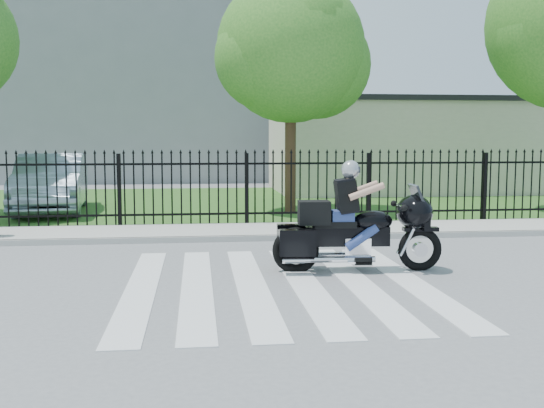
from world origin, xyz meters
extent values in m
plane|color=slate|center=(0.00, 0.00, 0.00)|extent=(120.00, 120.00, 0.00)
cube|color=#ADAAA3|center=(0.00, 5.00, 0.06)|extent=(40.00, 2.00, 0.12)
cube|color=#ADAAA3|center=(0.00, 4.00, 0.06)|extent=(40.00, 0.12, 0.12)
cube|color=#275B1F|center=(0.00, 12.00, 0.01)|extent=(40.00, 12.00, 0.02)
cube|color=black|center=(0.00, 6.00, 0.35)|extent=(26.00, 0.04, 0.05)
cube|color=black|center=(0.00, 6.00, 1.55)|extent=(26.00, 0.04, 0.05)
cylinder|color=#382316|center=(1.50, 9.00, 2.08)|extent=(0.32, 0.32, 4.16)
sphere|color=#2B6D1F|center=(1.50, 9.00, 4.68)|extent=(4.20, 4.20, 4.20)
cube|color=beige|center=(7.00, 16.00, 1.75)|extent=(10.00, 6.00, 3.50)
cube|color=black|center=(7.00, 16.00, 3.60)|extent=(10.20, 6.20, 0.20)
cube|color=gray|center=(-3.00, 26.00, 6.00)|extent=(15.00, 10.00, 12.00)
torus|color=black|center=(2.44, 0.75, 0.35)|extent=(0.73, 0.18, 0.72)
torus|color=black|center=(0.40, 0.89, 0.35)|extent=(0.78, 0.21, 0.77)
cube|color=black|center=(1.24, 0.83, 0.58)|extent=(1.38, 0.34, 0.31)
ellipsoid|color=black|center=(1.66, 0.80, 0.82)|extent=(0.68, 0.46, 0.35)
cube|color=black|center=(1.03, 0.85, 0.78)|extent=(0.70, 0.38, 0.10)
cube|color=silver|center=(1.40, 0.82, 0.40)|extent=(0.44, 0.34, 0.31)
ellipsoid|color=black|center=(2.34, 0.76, 0.97)|extent=(0.62, 0.79, 0.57)
cube|color=black|center=(0.69, 0.87, 0.97)|extent=(0.53, 0.43, 0.38)
cube|color=navy|center=(1.16, 0.84, 0.90)|extent=(0.38, 0.34, 0.19)
sphere|color=#ADAEB5|center=(1.28, 0.83, 1.66)|extent=(0.30, 0.30, 0.30)
imported|color=#8FA3B3|center=(-5.38, 9.78, 0.86)|extent=(2.38, 5.29, 1.69)
camera|label=1|loc=(-1.17, -9.19, 2.18)|focal=42.00mm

